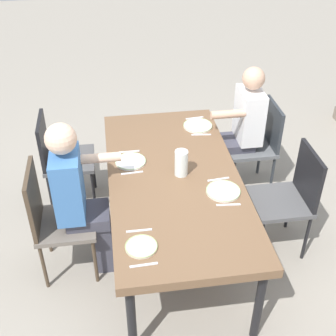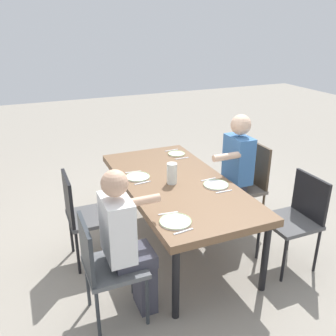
{
  "view_description": "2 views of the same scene",
  "coord_description": "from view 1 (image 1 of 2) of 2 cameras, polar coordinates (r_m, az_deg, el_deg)",
  "views": [
    {
      "loc": [
        2.71,
        -0.44,
        2.76
      ],
      "look_at": [
        -0.02,
        -0.04,
        0.8
      ],
      "focal_mm": 48.14,
      "sensor_mm": 36.0,
      "label": 1
    },
    {
      "loc": [
        -3.01,
        1.36,
        2.22
      ],
      "look_at": [
        0.09,
        0.05,
        0.85
      ],
      "focal_mm": 39.1,
      "sensor_mm": 36.0,
      "label": 2
    }
  ],
  "objects": [
    {
      "name": "ground_plane",
      "position": [
        3.9,
        0.7,
        -9.77
      ],
      "size": [
        16.0,
        16.0,
        0.0
      ],
      "primitive_type": "plane",
      "color": "gray"
    },
    {
      "name": "water_pitcher",
      "position": [
        3.39,
        1.69,
        0.49
      ],
      "size": [
        0.1,
        0.1,
        0.21
      ],
      "color": "white",
      "rests_on": "dining_table"
    },
    {
      "name": "spoon_2",
      "position": [
        3.18,
        7.66,
        -4.63
      ],
      "size": [
        0.03,
        0.17,
        0.01
      ],
      "primitive_type": "cube",
      "rotation": [
        0.0,
        0.0,
        -0.09
      ],
      "color": "silver",
      "rests_on": "dining_table"
    },
    {
      "name": "plate_2",
      "position": [
        3.28,
        7.01,
        -2.89
      ],
      "size": [
        0.25,
        0.25,
        0.02
      ],
      "color": "white",
      "rests_on": "dining_table"
    },
    {
      "name": "spoon_1",
      "position": [
        3.46,
        -4.57,
        -0.62
      ],
      "size": [
        0.03,
        0.17,
        0.01
      ],
      "primitive_type": "cube",
      "rotation": [
        0.0,
        0.0,
        0.06
      ],
      "color": "silver",
      "rests_on": "dining_table"
    },
    {
      "name": "fork_2",
      "position": [
        3.4,
        6.39,
        -1.42
      ],
      "size": [
        0.03,
        0.17,
        0.01
      ],
      "primitive_type": "cube",
      "rotation": [
        0.0,
        0.0,
        0.1
      ],
      "color": "silver",
      "rests_on": "dining_table"
    },
    {
      "name": "diner_woman_green",
      "position": [
        3.34,
        -11.23,
        -3.48
      ],
      "size": [
        0.34,
        0.5,
        1.31
      ],
      "color": "#3F3F4C",
      "rests_on": "ground"
    },
    {
      "name": "chair_mid_north",
      "position": [
        3.69,
        15.26,
        -3.22
      ],
      "size": [
        0.44,
        0.44,
        0.92
      ],
      "color": "#4F4F50",
      "rests_on": "ground"
    },
    {
      "name": "dining_table",
      "position": [
        3.45,
        0.78,
        -1.85
      ],
      "size": [
        2.03,
        1.0,
        0.73
      ],
      "color": "brown",
      "rests_on": "ground"
    },
    {
      "name": "plate_3",
      "position": [
        2.85,
        -3.4,
        -9.89
      ],
      "size": [
        0.2,
        0.2,
        0.02
      ],
      "color": "silver",
      "rests_on": "dining_table"
    },
    {
      "name": "plate_0",
      "position": [
        4.05,
        3.79,
        5.39
      ],
      "size": [
        0.26,
        0.26,
        0.02
      ],
      "color": "white",
      "rests_on": "dining_table"
    },
    {
      "name": "spoon_0",
      "position": [
        3.93,
        4.22,
        4.23
      ],
      "size": [
        0.03,
        0.17,
        0.01
      ],
      "primitive_type": "cube",
      "rotation": [
        0.0,
        0.0,
        -0.11
      ],
      "color": "silver",
      "rests_on": "dining_table"
    },
    {
      "name": "chair_mid_south",
      "position": [
        3.46,
        -14.33,
        -5.93
      ],
      "size": [
        0.44,
        0.44,
        0.95
      ],
      "color": "#6A6158",
      "rests_on": "ground"
    },
    {
      "name": "fork_1",
      "position": [
        3.71,
        -4.94,
        2.08
      ],
      "size": [
        0.02,
        0.17,
        0.01
      ],
      "primitive_type": "cube",
      "rotation": [
        0.0,
        0.0,
        -0.02
      ],
      "color": "silver",
      "rests_on": "dining_table"
    },
    {
      "name": "fork_3",
      "position": [
        2.96,
        -3.68,
        -7.92
      ],
      "size": [
        0.02,
        0.17,
        0.01
      ],
      "primitive_type": "cube",
      "rotation": [
        0.0,
        0.0,
        -0.0
      ],
      "color": "silver",
      "rests_on": "dining_table"
    },
    {
      "name": "plate_1",
      "position": [
        3.58,
        -4.77,
        0.86
      ],
      "size": [
        0.24,
        0.24,
        0.02
      ],
      "color": "white",
      "rests_on": "dining_table"
    },
    {
      "name": "diner_man_white",
      "position": [
        4.19,
        9.2,
        4.97
      ],
      "size": [
        0.35,
        0.49,
        1.26
      ],
      "color": "#3F3F4C",
      "rests_on": "ground"
    },
    {
      "name": "fork_0",
      "position": [
        4.18,
        3.38,
        6.34
      ],
      "size": [
        0.03,
        0.17,
        0.01
      ],
      "primitive_type": "cube",
      "rotation": [
        0.0,
        0.0,
        0.11
      ],
      "color": "silver",
      "rests_on": "dining_table"
    },
    {
      "name": "chair_west_north",
      "position": [
        4.32,
        11.33,
        3.42
      ],
      "size": [
        0.44,
        0.44,
        0.89
      ],
      "color": "#5B5E61",
      "rests_on": "ground"
    },
    {
      "name": "spoon_3",
      "position": [
        2.75,
        -3.09,
        -12.17
      ],
      "size": [
        0.02,
        0.17,
        0.01
      ],
      "primitive_type": "cube",
      "rotation": [
        0.0,
        0.0,
        0.04
      ],
      "color": "silver",
      "rests_on": "dining_table"
    },
    {
      "name": "chair_west_south",
      "position": [
        4.12,
        -13.53,
        1.55
      ],
      "size": [
        0.44,
        0.44,
        0.9
      ],
      "color": "#4F4F50",
      "rests_on": "ground"
    }
  ]
}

